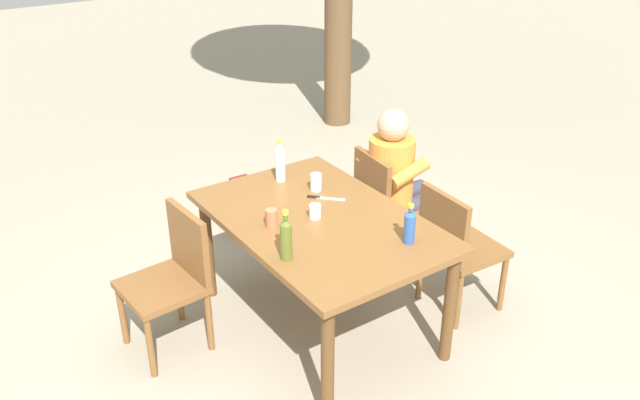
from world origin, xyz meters
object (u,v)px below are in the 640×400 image
object	(u,v)px
cup_terracotta	(271,218)
chair_near_left	(173,274)
bottle_blue	(410,226)
table_knife	(323,198)
chair_far_right	(455,244)
dining_table	(320,232)
bottle_olive	(286,238)
cup_white	(315,211)
backpack_by_near_side	(248,208)
bottle_clear	(280,163)
chair_far_left	(385,203)
cup_glass	(316,182)
person_in_white_shirt	(399,178)

from	to	relation	value
cup_terracotta	chair_near_left	bearing A→B (deg)	-117.71
bottle_blue	table_knife	size ratio (longest dim) A/B	1.28
chair_far_right	bottle_blue	world-z (taller)	bottle_blue
bottle_blue	dining_table	bearing A→B (deg)	-154.00
dining_table	bottle_olive	bearing A→B (deg)	-56.13
cup_white	dining_table	bearing A→B (deg)	48.83
dining_table	backpack_by_near_side	xyz separation A→B (m)	(-1.34, 0.22, -0.48)
bottle_olive	bottle_clear	world-z (taller)	bottle_clear
chair_far_left	cup_glass	distance (m)	0.70
chair_far_left	cup_terracotta	bearing A→B (deg)	-75.75
dining_table	chair_far_right	distance (m)	0.90
chair_near_left	bottle_olive	distance (m)	0.85
chair_far_right	table_knife	world-z (taller)	chair_far_right
chair_near_left	cup_white	xyz separation A→B (m)	(0.33, 0.78, 0.33)
chair_near_left	bottle_olive	size ratio (longest dim) A/B	3.02
dining_table	bottle_blue	world-z (taller)	bottle_blue
bottle_clear	cup_terracotta	xyz separation A→B (m)	(0.50, -0.36, -0.07)
bottle_olive	cup_terracotta	bearing A→B (deg)	161.71
person_in_white_shirt	cup_glass	xyz separation A→B (m)	(0.02, -0.73, 0.17)
chair_near_left	bottle_clear	bearing A→B (deg)	104.09
bottle_blue	chair_far_left	bearing A→B (deg)	146.94
chair_near_left	bottle_blue	xyz separation A→B (m)	(0.86, 1.05, 0.39)
bottle_olive	cup_glass	distance (m)	0.84
bottle_blue	chair_near_left	bearing A→B (deg)	-129.18
chair_far_right	bottle_clear	size ratio (longest dim) A/B	3.00
chair_near_left	bottle_olive	world-z (taller)	bottle_olive
person_in_white_shirt	bottle_blue	world-z (taller)	person_in_white_shirt
chair_far_left	table_knife	size ratio (longest dim) A/B	4.71
chair_far_left	chair_far_right	world-z (taller)	same
bottle_blue	cup_glass	world-z (taller)	bottle_blue
bottle_olive	chair_near_left	bearing A→B (deg)	-146.63
bottle_olive	cup_glass	bearing A→B (deg)	135.11
dining_table	bottle_blue	size ratio (longest dim) A/B	6.52
chair_far_left	cup_terracotta	world-z (taller)	cup_terracotta
cup_white	cup_terracotta	world-z (taller)	cup_terracotta
dining_table	table_knife	xyz separation A→B (m)	(-0.20, 0.16, 0.10)
dining_table	cup_white	distance (m)	0.14
cup_white	chair_far_right	bearing A→B (deg)	66.44
cup_glass	bottle_olive	bearing A→B (deg)	-44.89
cup_terracotta	chair_far_left	bearing A→B (deg)	104.25
bottle_blue	bottle_olive	bearing A→B (deg)	-110.28
cup_glass	cup_terracotta	xyz separation A→B (m)	(0.25, -0.48, -0.00)
bottle_olive	backpack_by_near_side	world-z (taller)	bottle_olive
person_in_white_shirt	cup_glass	world-z (taller)	person_in_white_shirt
bottle_blue	cup_white	bearing A→B (deg)	-152.88
bottle_clear	cup_glass	size ratio (longest dim) A/B	2.59
chair_near_left	bottle_blue	bearing A→B (deg)	50.82
dining_table	bottle_clear	xyz separation A→B (m)	(-0.58, 0.08, 0.22)
chair_near_left	cup_terracotta	xyz separation A→B (m)	(0.27, 0.52, 0.34)
chair_near_left	cup_glass	distance (m)	1.05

